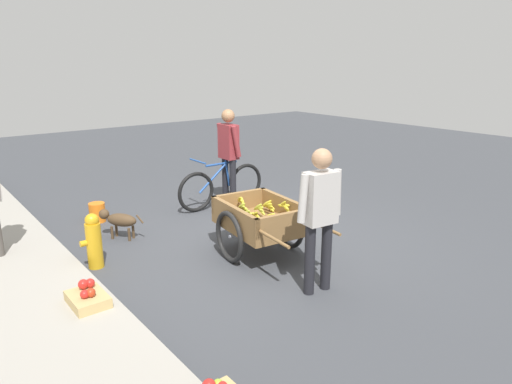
% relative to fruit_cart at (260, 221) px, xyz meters
% --- Properties ---
extents(ground_plane, '(24.00, 24.00, 0.00)m').
position_rel_fruit_cart_xyz_m(ground_plane, '(0.37, -0.18, -0.44)').
color(ground_plane, '#3D3F44').
extents(fruit_cart, '(1.73, 1.01, 0.74)m').
position_rel_fruit_cart_xyz_m(fruit_cart, '(0.00, 0.00, 0.00)').
color(fruit_cart, olive).
rests_on(fruit_cart, ground).
extents(vendor_person, '(0.24, 0.55, 1.54)m').
position_rel_fruit_cart_xyz_m(vendor_person, '(-1.14, 0.14, 0.48)').
color(vendor_person, black).
rests_on(vendor_person, ground).
extents(bicycle, '(0.46, 1.66, 0.85)m').
position_rel_fruit_cart_xyz_m(bicycle, '(1.98, -0.76, -0.09)').
color(bicycle, black).
rests_on(bicycle, ground).
extents(cyclist_person, '(0.52, 0.22, 1.61)m').
position_rel_fruit_cart_xyz_m(cyclist_person, '(1.98, -0.91, 0.53)').
color(cyclist_person, black).
rests_on(cyclist_person, ground).
extents(dog, '(0.57, 0.43, 0.40)m').
position_rel_fruit_cart_xyz_m(dog, '(1.62, 1.18, -0.17)').
color(dog, '#4C3823').
rests_on(dog, ground).
extents(fire_hydrant, '(0.25, 0.25, 0.67)m').
position_rel_fruit_cart_xyz_m(fire_hydrant, '(0.91, 1.78, -0.10)').
color(fire_hydrant, gold).
rests_on(fire_hydrant, ground).
extents(plastic_bucket, '(0.24, 0.24, 0.29)m').
position_rel_fruit_cart_xyz_m(plastic_bucket, '(2.50, 1.17, -0.29)').
color(plastic_bucket, orange).
rests_on(plastic_bucket, ground).
extents(mixed_fruit_crate, '(0.44, 0.32, 0.32)m').
position_rel_fruit_cart_xyz_m(mixed_fruit_crate, '(-0.12, 2.22, -0.31)').
color(mixed_fruit_crate, tan).
rests_on(mixed_fruit_crate, ground).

